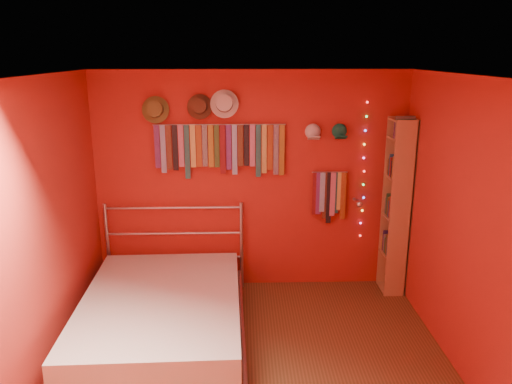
{
  "coord_description": "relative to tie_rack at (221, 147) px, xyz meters",
  "views": [
    {
      "loc": [
        -0.1,
        -3.73,
        2.67
      ],
      "look_at": [
        0.03,
        0.9,
        1.37
      ],
      "focal_mm": 35.0,
      "sensor_mm": 36.0,
      "label": 1
    }
  ],
  "objects": [
    {
      "name": "back_wall",
      "position": [
        0.33,
        0.07,
        -0.42
      ],
      "size": [
        3.5,
        0.02,
        2.5
      ],
      "primitive_type": "cube",
      "color": "maroon",
      "rests_on": "ground"
    },
    {
      "name": "bed",
      "position": [
        -0.55,
        -1.12,
        -1.43
      ],
      "size": [
        1.62,
        2.17,
        1.04
      ],
      "rotation": [
        0.0,
        0.0,
        0.03
      ],
      "color": "#ADADB2",
      "rests_on": "ground"
    },
    {
      "name": "reading_lamp",
      "position": [
        1.52,
        -0.17,
        -0.61
      ],
      "size": [
        0.07,
        0.31,
        0.09
      ],
      "color": "#ADADB2",
      "rests_on": "back_wall"
    },
    {
      "name": "ceiling",
      "position": [
        0.33,
        -1.68,
        0.83
      ],
      "size": [
        3.5,
        3.5,
        0.02
      ],
      "primitive_type": "cube",
      "color": "white",
      "rests_on": "back_wall"
    },
    {
      "name": "left_wall",
      "position": [
        -1.42,
        -1.68,
        -0.42
      ],
      "size": [
        0.02,
        3.5,
        2.5
      ],
      "primitive_type": "cube",
      "color": "maroon",
      "rests_on": "ground"
    },
    {
      "name": "fedora_olive",
      "position": [
        -0.69,
        -0.03,
        0.42
      ],
      "size": [
        0.29,
        0.16,
        0.29
      ],
      "rotation": [
        1.36,
        0.0,
        0.0
      ],
      "color": "brown",
      "rests_on": "back_wall"
    },
    {
      "name": "cap_green",
      "position": [
        1.31,
        0.01,
        0.17
      ],
      "size": [
        0.17,
        0.22,
        0.17
      ],
      "color": "#16654A",
      "rests_on": "back_wall"
    },
    {
      "name": "right_wall",
      "position": [
        2.08,
        -1.68,
        -0.42
      ],
      "size": [
        0.02,
        3.5,
        2.5
      ],
      "primitive_type": "cube",
      "color": "maroon",
      "rests_on": "ground"
    },
    {
      "name": "bookshelf",
      "position": [
        1.99,
        -0.15,
        -0.65
      ],
      "size": [
        0.25,
        0.34,
        2.0
      ],
      "color": "#AD7E4E",
      "rests_on": "ground"
    },
    {
      "name": "fedora_brown",
      "position": [
        -0.22,
        -0.03,
        0.44
      ],
      "size": [
        0.27,
        0.15,
        0.27
      ],
      "rotation": [
        1.36,
        0.0,
        0.0
      ],
      "color": "#4D2D1B",
      "rests_on": "back_wall"
    },
    {
      "name": "tie_rack",
      "position": [
        0.0,
        0.0,
        0.0
      ],
      "size": [
        1.45,
        0.03,
        0.61
      ],
      "color": "#ADADB2",
      "rests_on": "back_wall"
    },
    {
      "name": "fairy_lights",
      "position": [
        1.61,
        0.03,
        -0.29
      ],
      "size": [
        0.05,
        0.02,
        1.57
      ],
      "color": "#FF3333",
      "rests_on": "back_wall"
    },
    {
      "name": "small_tie_rack",
      "position": [
        1.22,
        -0.0,
        -0.54
      ],
      "size": [
        0.4,
        0.03,
        0.61
      ],
      "color": "#ADADB2",
      "rests_on": "back_wall"
    },
    {
      "name": "fedora_white",
      "position": [
        0.05,
        -0.03,
        0.48
      ],
      "size": [
        0.31,
        0.17,
        0.3
      ],
      "rotation": [
        1.36,
        0.0,
        0.0
      ],
      "color": "silver",
      "rests_on": "back_wall"
    },
    {
      "name": "ground",
      "position": [
        0.33,
        -1.68,
        -1.67
      ],
      "size": [
        3.5,
        3.5,
        0.0
      ],
      "primitive_type": "plane",
      "color": "#543C1D",
      "rests_on": "ground"
    },
    {
      "name": "cap_white",
      "position": [
        1.01,
        0.01,
        0.16
      ],
      "size": [
        0.18,
        0.22,
        0.18
      ],
      "color": "silver",
      "rests_on": "back_wall"
    }
  ]
}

